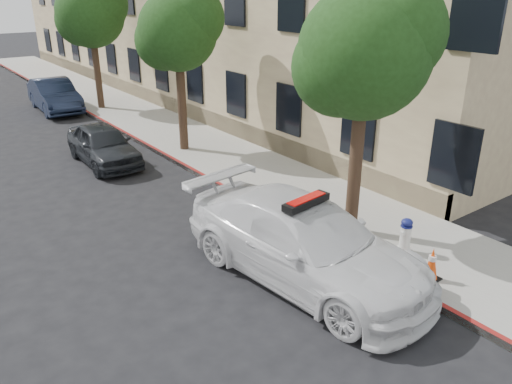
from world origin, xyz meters
The scene contains 11 objects.
ground centered at (0.00, 0.00, 0.00)m, with size 120.00×120.00×0.00m, color black.
sidewalk centered at (3.60, 10.00, 0.07)m, with size 3.20×50.00×0.15m, color gray.
curb_strip centered at (2.06, 10.00, 0.07)m, with size 0.12×50.00×0.15m, color maroon.
tree_near centered at (2.93, -2.01, 4.27)m, with size 2.92×2.82×5.62m.
tree_mid centered at (2.93, 5.99, 4.16)m, with size 2.77×2.64×5.43m.
tree_far centered at (2.93, 13.99, 4.39)m, with size 3.10×3.00×5.81m.
police_car centered at (0.82, -2.67, 0.81)m, with size 2.92×5.80×1.76m.
parked_car_mid centered at (0.19, 6.57, 0.65)m, with size 1.54×3.83×1.30m, color black.
parked_car_far centered at (1.15, 15.18, 0.74)m, with size 1.56×4.48×1.48m, color black.
fire_hydrant centered at (3.08, -3.40, 0.54)m, with size 0.33×0.31×0.80m.
traffic_cone centered at (2.60, -4.41, 0.49)m, with size 0.38×0.38×0.69m.
Camera 1 is at (-5.22, -9.13, 5.56)m, focal length 35.00 mm.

